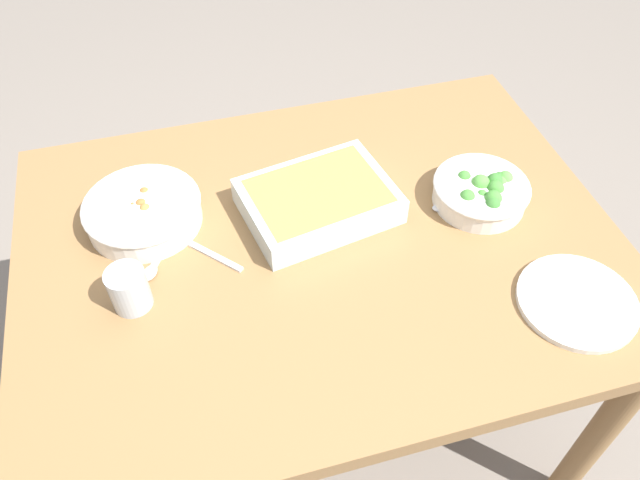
% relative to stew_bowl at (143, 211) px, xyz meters
% --- Properties ---
extents(ground_plane, '(6.00, 6.00, 0.00)m').
position_rel_stew_bowl_xyz_m(ground_plane, '(0.33, -0.15, -0.77)').
color(ground_plane, slate).
extents(dining_table, '(1.20, 0.90, 0.74)m').
position_rel_stew_bowl_xyz_m(dining_table, '(0.33, -0.15, -0.12)').
color(dining_table, olive).
rests_on(dining_table, ground_plane).
extents(stew_bowl, '(0.24, 0.24, 0.06)m').
position_rel_stew_bowl_xyz_m(stew_bowl, '(0.00, 0.00, 0.00)').
color(stew_bowl, white).
rests_on(stew_bowl, dining_table).
extents(broccoli_bowl, '(0.20, 0.20, 0.07)m').
position_rel_stew_bowl_xyz_m(broccoli_bowl, '(0.69, -0.13, -0.00)').
color(broccoli_bowl, white).
rests_on(broccoli_bowl, dining_table).
extents(baking_dish, '(0.34, 0.27, 0.06)m').
position_rel_stew_bowl_xyz_m(baking_dish, '(0.35, -0.07, 0.00)').
color(baking_dish, silver).
rests_on(baking_dish, dining_table).
extents(drink_cup, '(0.07, 0.07, 0.08)m').
position_rel_stew_bowl_xyz_m(drink_cup, '(-0.04, -0.20, 0.01)').
color(drink_cup, '#B2BCC6').
rests_on(drink_cup, dining_table).
extents(side_plate, '(0.22, 0.22, 0.01)m').
position_rel_stew_bowl_xyz_m(side_plate, '(0.75, -0.42, -0.03)').
color(side_plate, silver).
rests_on(side_plate, dining_table).
extents(spoon_by_stew, '(0.13, 0.14, 0.01)m').
position_rel_stew_bowl_xyz_m(spoon_by_stew, '(0.09, -0.10, -0.03)').
color(spoon_by_stew, silver).
rests_on(spoon_by_stew, dining_table).
extents(spoon_by_broccoli, '(0.18, 0.03, 0.01)m').
position_rel_stew_bowl_xyz_m(spoon_by_broccoli, '(0.64, -0.13, -0.03)').
color(spoon_by_broccoli, silver).
rests_on(spoon_by_broccoli, dining_table).
extents(spoon_spare, '(0.10, 0.16, 0.01)m').
position_rel_stew_bowl_xyz_m(spoon_spare, '(0.02, -0.11, -0.03)').
color(spoon_spare, silver).
rests_on(spoon_spare, dining_table).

